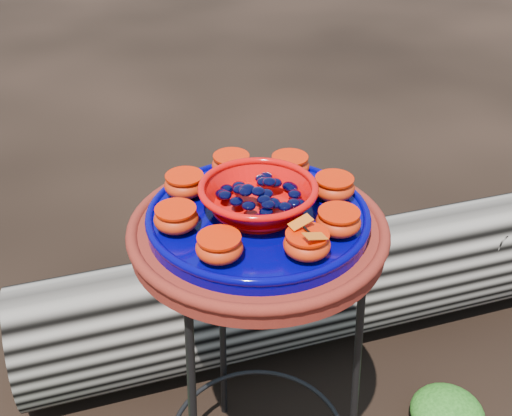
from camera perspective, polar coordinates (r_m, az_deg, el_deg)
name	(u,v)px	position (r m, az deg, el deg)	size (l,w,h in m)	color
plant_stand	(258,376)	(1.41, 0.16, -14.68)	(0.44, 0.44, 0.70)	black
terracotta_saucer	(258,234)	(1.17, 0.18, -2.29)	(0.46, 0.46, 0.04)	maroon
cobalt_plate	(258,219)	(1.15, 0.18, -0.98)	(0.40, 0.40, 0.03)	#030055
red_bowl	(258,200)	(1.13, 0.19, 0.75)	(0.20, 0.20, 0.06)	red
glass_gems	(258,180)	(1.11, 0.19, 2.54)	(0.15, 0.15, 0.03)	black
orange_half_0	(307,245)	(1.03, 4.55, -3.26)	(0.08, 0.08, 0.04)	red
orange_half_1	(338,222)	(1.09, 7.33, -1.26)	(0.08, 0.08, 0.04)	red
orange_half_2	(334,188)	(1.19, 6.94, 1.79)	(0.08, 0.08, 0.04)	red
orange_half_3	(290,166)	(1.25, 3.02, 3.75)	(0.08, 0.08, 0.04)	red
orange_half_4	(231,165)	(1.26, -2.20, 3.85)	(0.08, 0.08, 0.04)	red
orange_half_5	(185,185)	(1.19, -6.33, 2.05)	(0.08, 0.08, 0.04)	red
orange_half_6	(176,219)	(1.10, -7.11, -0.96)	(0.08, 0.08, 0.04)	red
orange_half_7	(219,248)	(1.02, -3.28, -3.54)	(0.08, 0.08, 0.04)	red
butterfly	(308,230)	(1.01, 4.62, -1.96)	(0.08, 0.05, 0.01)	#DE570F
driftwood_log	(325,284)	(1.94, 6.13, -6.71)	(1.78, 0.47, 0.33)	black
foliage_right	(447,412)	(1.81, 16.65, -17.01)	(0.19, 0.19, 0.10)	#16440F
foliage_back	(130,312)	(2.01, -11.10, -9.03)	(0.29, 0.29, 0.14)	#16440F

